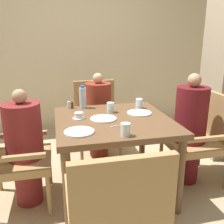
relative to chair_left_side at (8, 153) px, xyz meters
The scene contains 21 objects.
ground_plane 1.07m from the chair_left_side, ahead, with size 16.00×16.00×0.00m, color tan.
wall_back 2.34m from the chair_left_side, 64.01° to the left, with size 8.00×0.06×2.80m.
dining_table 0.96m from the chair_left_side, ahead, with size 1.06×1.05×0.75m.
chair_left_side is the anchor object (origin of this frame).
diner_in_left_chair 0.15m from the chair_left_side, ahead, with size 0.32×0.32×1.07m.
chair_far_side 1.34m from the chair_left_side, 44.89° to the left, with size 0.55×0.55×0.93m.
diner_in_far_chair 1.24m from the chair_left_side, 40.08° to the left, with size 0.32×0.32×1.07m.
chair_right_side 1.90m from the chair_left_side, ahead, with size 0.55×0.55×0.93m.
diner_in_right_chair 1.75m from the chair_left_side, ahead, with size 0.32×0.32×1.15m.
chair_near_corner 1.20m from the chair_left_side, 52.03° to the right, with size 0.55×0.55×0.93m.
plate_main_left 0.89m from the chair_left_side, ahead, with size 0.24×0.24×0.01m.
plate_main_right 0.71m from the chair_left_side, 24.58° to the right, with size 0.24×0.24×0.01m.
plate_dessert_center 1.27m from the chair_left_side, ahead, with size 0.24×0.24×0.01m.
teacup_with_saucer 0.70m from the chair_left_side, ahead, with size 0.12×0.12×0.06m.
water_bottle 0.91m from the chair_left_side, 31.05° to the left, with size 0.07×0.07×0.25m.
glass_tall_near 1.04m from the chair_left_side, 12.03° to the left, with size 0.08×0.08×0.10m.
glass_tall_mid 1.08m from the chair_left_side, 24.63° to the right, with size 0.08×0.08×0.10m.
glass_tall_far 1.36m from the chair_left_side, 12.43° to the left, with size 0.08×0.08×0.10m.
salt_shaker 0.78m from the chair_left_side, 38.25° to the left, with size 0.03×0.03×0.08m.
pepper_shaker 0.81m from the chair_left_side, 36.41° to the left, with size 0.03×0.03×0.07m.
fork_beside_plate 1.02m from the chair_left_side, 11.09° to the right, with size 0.17×0.06×0.00m.
Camera 1 is at (-0.51, -2.14, 1.48)m, focal length 40.00 mm.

